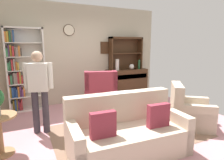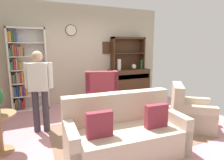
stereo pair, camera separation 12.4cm
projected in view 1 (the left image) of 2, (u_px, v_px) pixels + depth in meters
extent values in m
cube|color=#C68C93|center=(112.00, 128.00, 3.86)|extent=(5.40, 4.60, 0.02)
cube|color=#BCB299|center=(80.00, 55.00, 5.50)|extent=(5.00, 0.06, 2.80)
cylinder|color=beige|center=(69.00, 30.00, 5.20)|extent=(0.28, 0.03, 0.28)
torus|color=#382314|center=(69.00, 30.00, 5.20)|extent=(0.31, 0.02, 0.31)
cube|color=#422816|center=(105.00, 48.00, 5.75)|extent=(0.28, 0.03, 0.36)
cube|color=#846651|center=(128.00, 131.00, 3.68)|extent=(2.83, 1.83, 0.01)
cube|color=silver|center=(7.00, 71.00, 4.57)|extent=(0.04, 0.30, 2.10)
cube|color=silver|center=(44.00, 69.00, 4.94)|extent=(0.04, 0.30, 2.10)
cube|color=silver|center=(23.00, 28.00, 4.57)|extent=(0.90, 0.30, 0.04)
cube|color=silver|center=(30.00, 109.00, 4.94)|extent=(0.90, 0.30, 0.04)
cube|color=silver|center=(26.00, 69.00, 4.88)|extent=(0.90, 0.01, 2.10)
cube|color=silver|center=(28.00, 96.00, 4.87)|extent=(0.86, 0.30, 0.02)
cube|color=gray|center=(12.00, 107.00, 4.73)|extent=(0.03, 0.21, 0.19)
cube|color=gold|center=(14.00, 105.00, 4.74)|extent=(0.04, 0.13, 0.25)
cube|color=#284C8C|center=(16.00, 105.00, 4.76)|extent=(0.03, 0.24, 0.27)
cube|color=gold|center=(17.00, 104.00, 4.77)|extent=(0.02, 0.15, 0.30)
cube|color=#723F7F|center=(19.00, 105.00, 4.79)|extent=(0.02, 0.18, 0.24)
cube|color=#B22D33|center=(20.00, 105.00, 4.81)|extent=(0.03, 0.24, 0.20)
cube|color=#B22D33|center=(22.00, 104.00, 4.81)|extent=(0.03, 0.22, 0.28)
cube|color=silver|center=(27.00, 83.00, 4.81)|extent=(0.86, 0.30, 0.02)
cube|color=gold|center=(11.00, 92.00, 4.66)|extent=(0.04, 0.16, 0.25)
cube|color=#284C8C|center=(13.00, 92.00, 4.68)|extent=(0.04, 0.23, 0.25)
cube|color=#284C8C|center=(15.00, 92.00, 4.70)|extent=(0.04, 0.12, 0.24)
cube|color=#284C8C|center=(17.00, 93.00, 4.72)|extent=(0.02, 0.21, 0.20)
cube|color=#CC7233|center=(19.00, 92.00, 4.74)|extent=(0.04, 0.15, 0.26)
cube|color=#723F7F|center=(21.00, 91.00, 4.75)|extent=(0.03, 0.14, 0.28)
cube|color=#723F7F|center=(23.00, 93.00, 4.78)|extent=(0.03, 0.20, 0.19)
cube|color=#CC7233|center=(24.00, 92.00, 4.79)|extent=(0.04, 0.17, 0.23)
cube|color=silver|center=(26.00, 70.00, 4.75)|extent=(0.86, 0.30, 0.02)
cube|color=#B22D33|center=(9.00, 80.00, 4.60)|extent=(0.03, 0.22, 0.21)
cube|color=#337247|center=(11.00, 80.00, 4.62)|extent=(0.04, 0.21, 0.22)
cube|color=#3F3833|center=(13.00, 78.00, 4.63)|extent=(0.02, 0.16, 0.28)
cube|color=gray|center=(14.00, 78.00, 4.65)|extent=(0.03, 0.17, 0.29)
cube|color=gray|center=(16.00, 78.00, 4.66)|extent=(0.04, 0.13, 0.26)
cube|color=#B22D33|center=(18.00, 78.00, 4.68)|extent=(0.04, 0.15, 0.28)
cube|color=gold|center=(20.00, 78.00, 4.70)|extent=(0.03, 0.18, 0.29)
cube|color=#B22D33|center=(22.00, 79.00, 4.73)|extent=(0.03, 0.16, 0.19)
cube|color=gray|center=(24.00, 79.00, 4.75)|extent=(0.04, 0.16, 0.19)
cube|color=silver|center=(25.00, 57.00, 4.69)|extent=(0.86, 0.30, 0.02)
cube|color=#337247|center=(8.00, 67.00, 4.55)|extent=(0.04, 0.17, 0.19)
cube|color=#337247|center=(10.00, 66.00, 4.56)|extent=(0.03, 0.17, 0.23)
cube|color=#B22D33|center=(12.00, 65.00, 4.58)|extent=(0.04, 0.21, 0.27)
cube|color=gray|center=(14.00, 65.00, 4.60)|extent=(0.03, 0.22, 0.28)
cube|color=#CC7233|center=(16.00, 66.00, 4.62)|extent=(0.04, 0.14, 0.20)
cube|color=gold|center=(18.00, 66.00, 4.64)|extent=(0.03, 0.19, 0.19)
cube|color=silver|center=(24.00, 43.00, 4.63)|extent=(0.86, 0.30, 0.02)
cube|color=#337247|center=(7.00, 53.00, 4.49)|extent=(0.04, 0.22, 0.19)
cube|color=#723F7F|center=(9.00, 51.00, 4.50)|extent=(0.02, 0.13, 0.27)
cube|color=gold|center=(11.00, 51.00, 4.52)|extent=(0.04, 0.10, 0.28)
cube|color=#B22D33|center=(13.00, 51.00, 4.54)|extent=(0.04, 0.21, 0.25)
cube|color=gray|center=(15.00, 51.00, 4.56)|extent=(0.02, 0.13, 0.26)
cube|color=gray|center=(17.00, 52.00, 4.58)|extent=(0.04, 0.17, 0.23)
cube|color=#CC7233|center=(19.00, 51.00, 4.59)|extent=(0.04, 0.20, 0.26)
cube|color=#3F3833|center=(21.00, 52.00, 4.62)|extent=(0.02, 0.12, 0.20)
cube|color=#CC7233|center=(5.00, 37.00, 4.42)|extent=(0.04, 0.16, 0.25)
cube|color=gold|center=(7.00, 37.00, 4.44)|extent=(0.04, 0.17, 0.25)
cube|color=#337247|center=(10.00, 37.00, 4.46)|extent=(0.04, 0.11, 0.26)
cube|color=gray|center=(12.00, 36.00, 4.48)|extent=(0.02, 0.14, 0.28)
cube|color=#284C8C|center=(13.00, 36.00, 4.49)|extent=(0.03, 0.22, 0.28)
cube|color=#422816|center=(127.00, 82.00, 6.03)|extent=(1.30, 0.45, 0.82)
cube|color=#422816|center=(112.00, 99.00, 5.70)|extent=(0.06, 0.06, 0.10)
cube|color=#422816|center=(145.00, 95.00, 6.21)|extent=(0.06, 0.06, 0.10)
cube|color=#422816|center=(108.00, 97.00, 6.01)|extent=(0.06, 0.06, 0.10)
cube|color=#422816|center=(139.00, 93.00, 6.52)|extent=(0.06, 0.06, 0.10)
cube|color=#352012|center=(130.00, 77.00, 5.80)|extent=(1.20, 0.01, 0.14)
cube|color=#422816|center=(111.00, 54.00, 5.71)|extent=(0.04, 0.26, 1.00)
cube|color=#422816|center=(140.00, 53.00, 6.16)|extent=(0.04, 0.26, 1.00)
cube|color=#422816|center=(126.00, 38.00, 5.85)|extent=(1.10, 0.26, 0.06)
cube|color=#422816|center=(126.00, 53.00, 5.94)|extent=(1.06, 0.26, 0.02)
cube|color=#422816|center=(124.00, 53.00, 6.04)|extent=(1.10, 0.01, 1.00)
cylinder|color=beige|center=(117.00, 65.00, 5.69)|extent=(0.11, 0.11, 0.33)
ellipsoid|color=beige|center=(132.00, 67.00, 5.93)|extent=(0.15, 0.15, 0.17)
cylinder|color=#194223|center=(139.00, 64.00, 6.01)|extent=(0.07, 0.07, 0.29)
cube|color=beige|center=(128.00, 141.00, 2.89)|extent=(1.85, 0.95, 0.42)
cube|color=beige|center=(120.00, 107.00, 3.10)|extent=(1.81, 0.31, 0.48)
cube|color=beige|center=(74.00, 146.00, 2.56)|extent=(0.19, 0.86, 0.60)
cube|color=beige|center=(172.00, 127.00, 3.18)|extent=(0.19, 0.86, 0.60)
cube|color=maroon|center=(103.00, 125.00, 2.54)|extent=(0.37, 0.12, 0.36)
cube|color=maroon|center=(158.00, 115.00, 2.88)|extent=(0.37, 0.12, 0.36)
cube|color=white|center=(120.00, 92.00, 3.06)|extent=(0.37, 0.20, 0.00)
cube|color=beige|center=(191.00, 117.00, 3.90)|extent=(1.08, 1.07, 0.40)
cube|color=beige|center=(177.00, 95.00, 3.89)|extent=(0.60, 0.70, 0.48)
cube|color=beige|center=(194.00, 119.00, 3.60)|extent=(0.70, 0.59, 0.55)
cube|color=beige|center=(188.00, 109.00, 4.18)|extent=(0.70, 0.59, 0.55)
cube|color=maroon|center=(100.00, 102.00, 4.92)|extent=(0.97, 0.99, 0.42)
cube|color=maroon|center=(101.00, 84.00, 4.53)|extent=(0.80, 0.41, 0.63)
cube|color=maroon|center=(115.00, 80.00, 4.61)|extent=(0.17, 0.30, 0.44)
cube|color=maroon|center=(87.00, 81.00, 4.50)|extent=(0.17, 0.30, 0.44)
cylinder|color=#997047|center=(0.00, 136.00, 2.85)|extent=(0.08, 0.08, 0.60)
cylinder|color=#997047|center=(2.00, 153.00, 2.90)|extent=(0.36, 0.36, 0.03)
cylinder|color=#38333D|center=(36.00, 112.00, 3.57)|extent=(0.15, 0.15, 0.82)
cylinder|color=#38333D|center=(46.00, 112.00, 3.59)|extent=(0.15, 0.15, 0.82)
cube|color=silver|center=(38.00, 77.00, 3.46)|extent=(0.38, 0.29, 0.52)
sphere|color=tan|center=(37.00, 57.00, 3.39)|extent=(0.25, 0.25, 0.20)
cylinder|color=silver|center=(26.00, 76.00, 3.43)|extent=(0.10, 0.10, 0.48)
cylinder|color=silver|center=(51.00, 76.00, 3.49)|extent=(0.10, 0.10, 0.48)
cube|color=#422816|center=(112.00, 112.00, 3.60)|extent=(0.80, 0.50, 0.03)
cube|color=#422816|center=(98.00, 130.00, 3.28)|extent=(0.05, 0.05, 0.39)
cube|color=#422816|center=(134.00, 123.00, 3.60)|extent=(0.05, 0.05, 0.39)
cube|color=#422816|center=(90.00, 121.00, 3.67)|extent=(0.05, 0.05, 0.39)
cube|color=#422816|center=(123.00, 115.00, 3.99)|extent=(0.05, 0.05, 0.39)
cube|color=#B22D33|center=(110.00, 110.00, 3.64)|extent=(0.21, 0.14, 0.02)
cube|color=#3F3833|center=(110.00, 109.00, 3.63)|extent=(0.15, 0.11, 0.02)
cube|color=#3F3833|center=(110.00, 108.00, 3.63)|extent=(0.18, 0.11, 0.02)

